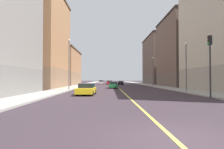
{
  "coord_description": "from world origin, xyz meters",
  "views": [
    {
      "loc": [
        -2.01,
        -6.05,
        1.86
      ],
      "look_at": [
        -1.28,
        38.27,
        2.85
      ],
      "focal_mm": 31.36,
      "sensor_mm": 36.0,
      "label": 1
    }
  ],
  "objects_px": {
    "car_white": "(101,82)",
    "car_maroon": "(110,82)",
    "street_lamp_left_near": "(186,61)",
    "car_black": "(121,83)",
    "building_left_far": "(161,61)",
    "car_green": "(113,85)",
    "car_red": "(109,82)",
    "building_right_midblock": "(38,42)",
    "traffic_light_left_near": "(210,58)",
    "street_lamp_right_near": "(69,59)",
    "building_right_distant": "(60,67)",
    "street_lamp_left_far": "(153,68)",
    "car_yellow": "(86,89)",
    "building_left_mid": "(185,52)"
  },
  "relations": [
    {
      "from": "car_black",
      "to": "car_red",
      "type": "height_order",
      "value": "car_red"
    },
    {
      "from": "building_left_far",
      "to": "street_lamp_right_near",
      "type": "bearing_deg",
      "value": -125.21
    },
    {
      "from": "building_right_midblock",
      "to": "car_maroon",
      "type": "xyz_separation_m",
      "value": [
        14.81,
        32.04,
        -8.78
      ]
    },
    {
      "from": "building_left_mid",
      "to": "traffic_light_left_near",
      "type": "height_order",
      "value": "building_left_mid"
    },
    {
      "from": "building_right_midblock",
      "to": "car_red",
      "type": "distance_m",
      "value": 30.47
    },
    {
      "from": "building_left_mid",
      "to": "car_green",
      "type": "bearing_deg",
      "value": -156.33
    },
    {
      "from": "building_right_midblock",
      "to": "traffic_light_left_near",
      "type": "distance_m",
      "value": 32.56
    },
    {
      "from": "street_lamp_left_near",
      "to": "street_lamp_right_near",
      "type": "height_order",
      "value": "street_lamp_right_near"
    },
    {
      "from": "street_lamp_right_near",
      "to": "car_green",
      "type": "relative_size",
      "value": 1.94
    },
    {
      "from": "car_white",
      "to": "car_maroon",
      "type": "distance_m",
      "value": 3.48
    },
    {
      "from": "street_lamp_left_near",
      "to": "car_black",
      "type": "height_order",
      "value": "street_lamp_left_near"
    },
    {
      "from": "street_lamp_left_far",
      "to": "car_black",
      "type": "relative_size",
      "value": 1.73
    },
    {
      "from": "car_black",
      "to": "car_green",
      "type": "distance_m",
      "value": 21.49
    },
    {
      "from": "street_lamp_right_near",
      "to": "car_red",
      "type": "relative_size",
      "value": 2.1
    },
    {
      "from": "building_right_midblock",
      "to": "traffic_light_left_near",
      "type": "bearing_deg",
      "value": -41.62
    },
    {
      "from": "car_maroon",
      "to": "street_lamp_left_near",
      "type": "bearing_deg",
      "value": -77.26
    },
    {
      "from": "building_right_distant",
      "to": "car_red",
      "type": "relative_size",
      "value": 4.6
    },
    {
      "from": "building_left_mid",
      "to": "car_black",
      "type": "relative_size",
      "value": 4.13
    },
    {
      "from": "street_lamp_left_near",
      "to": "building_right_midblock",
      "type": "bearing_deg",
      "value": 152.42
    },
    {
      "from": "building_right_distant",
      "to": "street_lamp_right_near",
      "type": "xyz_separation_m",
      "value": [
        7.81,
        -25.4,
        -0.17
      ]
    },
    {
      "from": "car_black",
      "to": "street_lamp_left_far",
      "type": "bearing_deg",
      "value": -62.87
    },
    {
      "from": "building_right_midblock",
      "to": "street_lamp_right_near",
      "type": "bearing_deg",
      "value": -42.83
    },
    {
      "from": "building_right_distant",
      "to": "car_maroon",
      "type": "bearing_deg",
      "value": 43.17
    },
    {
      "from": "street_lamp_left_near",
      "to": "car_yellow",
      "type": "bearing_deg",
      "value": -163.98
    },
    {
      "from": "building_right_distant",
      "to": "street_lamp_left_near",
      "type": "relative_size",
      "value": 2.69
    },
    {
      "from": "car_yellow",
      "to": "street_lamp_right_near",
      "type": "bearing_deg",
      "value": 112.56
    },
    {
      "from": "street_lamp_right_near",
      "to": "car_yellow",
      "type": "height_order",
      "value": "street_lamp_right_near"
    },
    {
      "from": "building_left_mid",
      "to": "building_right_midblock",
      "type": "height_order",
      "value": "building_right_midblock"
    },
    {
      "from": "street_lamp_left_near",
      "to": "building_left_far",
      "type": "bearing_deg",
      "value": 79.27
    },
    {
      "from": "building_right_midblock",
      "to": "car_white",
      "type": "relative_size",
      "value": 4.66
    },
    {
      "from": "building_left_far",
      "to": "car_yellow",
      "type": "bearing_deg",
      "value": -115.01
    },
    {
      "from": "building_left_far",
      "to": "street_lamp_left_far",
      "type": "distance_m",
      "value": 22.76
    },
    {
      "from": "car_maroon",
      "to": "car_red",
      "type": "bearing_deg",
      "value": -91.55
    },
    {
      "from": "car_red",
      "to": "street_lamp_left_far",
      "type": "bearing_deg",
      "value": -60.15
    },
    {
      "from": "building_left_far",
      "to": "car_green",
      "type": "relative_size",
      "value": 4.65
    },
    {
      "from": "car_red",
      "to": "car_maroon",
      "type": "distance_m",
      "value": 6.8
    },
    {
      "from": "street_lamp_left_near",
      "to": "building_right_distant",
      "type": "bearing_deg",
      "value": 128.69
    },
    {
      "from": "car_green",
      "to": "car_red",
      "type": "bearing_deg",
      "value": 91.54
    },
    {
      "from": "street_lamp_left_far",
      "to": "car_green",
      "type": "bearing_deg",
      "value": -141.28
    },
    {
      "from": "building_left_far",
      "to": "street_lamp_left_far",
      "type": "bearing_deg",
      "value": -110.38
    },
    {
      "from": "car_yellow",
      "to": "traffic_light_left_near",
      "type": "bearing_deg",
      "value": -20.11
    },
    {
      "from": "building_left_far",
      "to": "car_green",
      "type": "bearing_deg",
      "value": -121.29
    },
    {
      "from": "traffic_light_left_near",
      "to": "car_yellow",
      "type": "distance_m",
      "value": 13.37
    },
    {
      "from": "street_lamp_left_near",
      "to": "car_yellow",
      "type": "distance_m",
      "value": 14.2
    },
    {
      "from": "building_left_far",
      "to": "car_black",
      "type": "xyz_separation_m",
      "value": [
        -14.76,
        -7.47,
        -7.66
      ]
    },
    {
      "from": "building_right_distant",
      "to": "traffic_light_left_near",
      "type": "height_order",
      "value": "building_right_distant"
    },
    {
      "from": "building_right_distant",
      "to": "car_yellow",
      "type": "xyz_separation_m",
      "value": [
        11.8,
        -35.01,
        -4.59
      ]
    },
    {
      "from": "building_right_midblock",
      "to": "street_lamp_right_near",
      "type": "distance_m",
      "value": 11.51
    },
    {
      "from": "street_lamp_right_near",
      "to": "car_white",
      "type": "height_order",
      "value": "street_lamp_right_near"
    },
    {
      "from": "building_left_mid",
      "to": "car_red",
      "type": "height_order",
      "value": "building_left_mid"
    }
  ]
}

